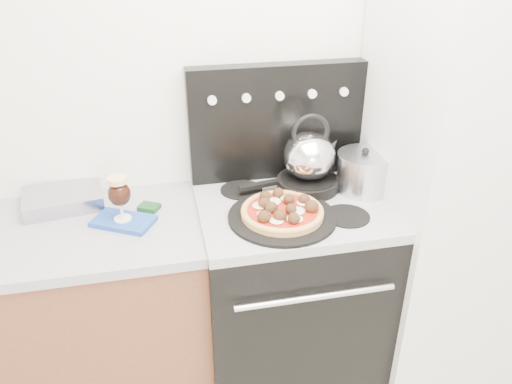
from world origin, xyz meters
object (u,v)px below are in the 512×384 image
object	(u,v)px
pizza	(282,210)
beer_glass	(120,198)
base_cabinet	(31,329)
fridge	(452,183)
skillet	(308,183)
stock_pot	(363,173)
oven_mitt	(123,221)
tea_kettle	(309,152)
pizza_pan	(282,217)
stove_body	(288,295)

from	to	relation	value
pizza	beer_glass	bearing A→B (deg)	168.56
base_cabinet	fridge	distance (m)	1.88
skillet	beer_glass	bearing A→B (deg)	-172.82
fridge	beer_glass	size ratio (longest dim) A/B	10.34
fridge	skillet	bearing A→B (deg)	167.28
stock_pot	oven_mitt	bearing A→B (deg)	-178.07
oven_mitt	beer_glass	distance (m)	0.10
stock_pot	beer_glass	bearing A→B (deg)	-178.07
base_cabinet	tea_kettle	xyz separation A→B (m)	(1.21, 0.09, 0.66)
pizza	tea_kettle	world-z (taller)	tea_kettle
base_cabinet	oven_mitt	size ratio (longest dim) A/B	6.31
beer_glass	tea_kettle	world-z (taller)	tea_kettle
fridge	pizza_pan	xyz separation A→B (m)	(-0.77, -0.08, -0.02)
beer_glass	base_cabinet	bearing A→B (deg)	178.39
pizza_pan	base_cabinet	bearing A→B (deg)	172.63
stock_pot	base_cabinet	bearing A→B (deg)	-179.15
beer_glass	stove_body	bearing A→B (deg)	-1.09
stove_body	beer_glass	world-z (taller)	beer_glass
beer_glass	pizza_pan	distance (m)	0.62
oven_mitt	pizza_pan	distance (m)	0.61
fridge	beer_glass	world-z (taller)	fridge
beer_glass	skillet	bearing A→B (deg)	7.18
base_cabinet	tea_kettle	bearing A→B (deg)	4.03
fridge	base_cabinet	bearing A→B (deg)	178.41
beer_glass	stock_pot	size ratio (longest dim) A/B	0.84
pizza	stock_pot	bearing A→B (deg)	21.67
fridge	pizza	world-z (taller)	fridge
pizza_pan	tea_kettle	distance (m)	0.32
pizza_pan	stock_pot	distance (m)	0.43
stove_body	pizza_pan	world-z (taller)	pizza_pan
stove_body	pizza	bearing A→B (deg)	-122.22
beer_glass	fridge	bearing A→B (deg)	-1.58
oven_mitt	tea_kettle	bearing A→B (deg)	7.18
pizza_pan	pizza	world-z (taller)	pizza
oven_mitt	skillet	size ratio (longest dim) A/B	0.87
fridge	stock_pot	xyz separation A→B (m)	(-0.38, 0.07, 0.05)
oven_mitt	stock_pot	distance (m)	1.00
oven_mitt	pizza	bearing A→B (deg)	-11.44
base_cabinet	fridge	world-z (taller)	fridge
pizza	fridge	bearing A→B (deg)	6.23
fridge	oven_mitt	bearing A→B (deg)	178.42
fridge	beer_glass	bearing A→B (deg)	178.42
oven_mitt	base_cabinet	bearing A→B (deg)	178.39
skillet	stock_pot	bearing A→B (deg)	-16.14
fridge	skillet	world-z (taller)	fridge
pizza_pan	tea_kettle	xyz separation A→B (m)	(0.17, 0.22, 0.16)
pizza	skillet	bearing A→B (deg)	52.11
stove_body	skillet	bearing A→B (deg)	47.25
base_cabinet	oven_mitt	world-z (taller)	oven_mitt
beer_glass	stock_pot	xyz separation A→B (m)	(0.99, 0.03, -0.01)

